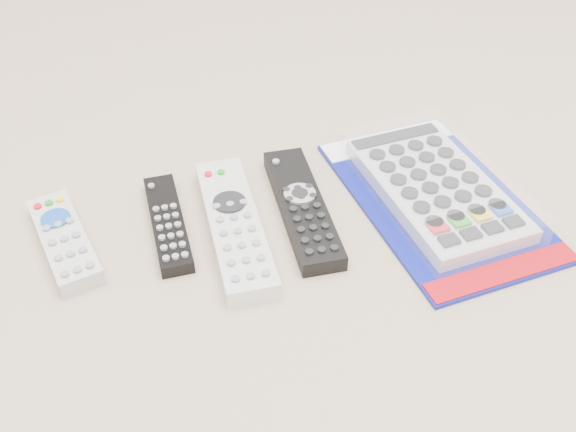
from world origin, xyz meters
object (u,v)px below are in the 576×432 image
object	(u,v)px
remote_small_grey	(64,240)
remote_silver_dvd	(235,225)
remote_large_black	(302,207)
jumbo_remote_packaged	(436,187)
remote_slim_black	(168,223)

from	to	relation	value
remote_small_grey	remote_silver_dvd	bearing A→B (deg)	-21.95
remote_silver_dvd	remote_large_black	distance (m)	0.08
remote_silver_dvd	jumbo_remote_packaged	distance (m)	0.25
remote_slim_black	jumbo_remote_packaged	size ratio (longest dim) A/B	0.52
remote_slim_black	remote_large_black	distance (m)	0.16
remote_small_grey	jumbo_remote_packaged	bearing A→B (deg)	-17.60
remote_large_black	remote_silver_dvd	bearing A→B (deg)	-169.28
remote_small_grey	jumbo_remote_packaged	size ratio (longest dim) A/B	0.51
remote_slim_black	jumbo_remote_packaged	distance (m)	0.32
remote_small_grey	remote_large_black	xyz separation A→B (m)	(0.27, -0.03, -0.00)
remote_small_grey	remote_silver_dvd	xyz separation A→B (m)	(0.18, -0.04, 0.00)
remote_silver_dvd	remote_small_grey	bearing A→B (deg)	172.93
remote_small_grey	remote_slim_black	bearing A→B (deg)	-13.21
remote_silver_dvd	remote_large_black	size ratio (longest dim) A/B	1.08
remote_small_grey	remote_large_black	size ratio (longest dim) A/B	0.75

